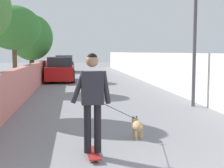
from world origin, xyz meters
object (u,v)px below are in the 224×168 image
Objects in this scene: tree_left_near at (31,38)px; person_skateboarder at (92,95)px; lamp_post at (195,18)px; dog at (137,125)px; car_near at (60,70)px; skateboard at (93,153)px; tree_left_far at (14,28)px; car_far at (64,64)px.

tree_left_near is 16.72m from person_skateboarder.
dog is at bearing 144.55° from lamp_post.
dog is 14.15m from car_near.
lamp_post reaches higher than person_skateboarder.
lamp_post is 6.89m from skateboard.
tree_left_near is at bearing 10.55° from skateboard.
skateboard is at bearing 138.39° from dog.
tree_left_far is at bearing 16.67° from skateboard.
tree_left_far is 0.93× the size of lamp_post.
car_near is at bearing -22.31° from tree_left_far.
lamp_post is at bearing -35.45° from dog.
car_far is (8.47, -1.91, -2.08)m from tree_left_near.
person_skateboarder is at bearing -175.71° from car_near.
tree_left_near reaches higher than person_skateboarder.
person_skateboarder is (-16.35, -3.05, -1.68)m from tree_left_near.
car_far is (24.82, 1.14, -0.40)m from person_skateboarder.
car_near is (13.97, 2.17, 0.44)m from dog.
tree_left_far is at bearing 16.67° from person_skateboarder.
car_far reaches higher than skateboard.
car_far is at bearing 13.84° from lamp_post.
car_near is 9.68m from car_far.
car_near is at bearing 4.29° from person_skateboarder.
car_far is at bearing 5.24° from dog.
lamp_post is 2.49× the size of person_skateboarder.
lamp_post is 1.07× the size of car_near.
tree_left_far is 2.74× the size of dog.
tree_left_near is 1.06× the size of tree_left_far.
lamp_post is 5.41× the size of skateboard.
lamp_post is (-5.37, -6.85, 0.00)m from tree_left_far.
car_far is (14.47, -1.96, -2.27)m from tree_left_far.
lamp_post reaches higher than tree_left_far.
tree_left_near is at bearing 167.29° from car_far.
car_near is (15.14, 1.14, -0.40)m from person_skateboarder.
car_far is at bearing -7.73° from tree_left_far.
tree_left_near is 5.33× the size of skateboard.
person_skateboarder is at bearing 138.39° from dog.
skateboard is 0.20× the size of car_near.
lamp_post is at bearing -154.30° from car_near.
tree_left_far reaches higher than dog.
tree_left_far reaches higher than person_skateboarder.
tree_left_near is 13.25m from lamp_post.
tree_left_near is at bearing 10.55° from person_skateboarder.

